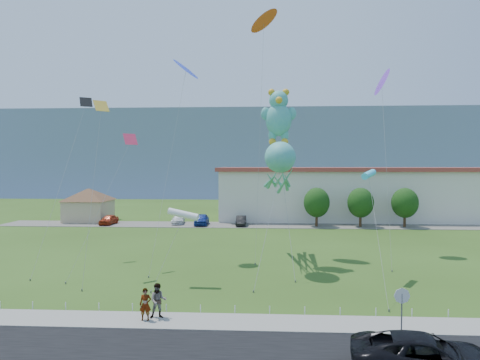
% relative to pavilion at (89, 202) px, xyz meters
% --- Properties ---
extents(ground, '(160.00, 160.00, 0.00)m').
position_rel_pavilion_xyz_m(ground, '(24.00, -38.00, -3.02)').
color(ground, '#2D4A15').
rests_on(ground, ground).
extents(sidewalk, '(80.00, 2.50, 0.10)m').
position_rel_pavilion_xyz_m(sidewalk, '(24.00, -40.75, -2.97)').
color(sidewalk, gray).
rests_on(sidewalk, ground).
extents(parking_strip, '(70.00, 6.00, 0.06)m').
position_rel_pavilion_xyz_m(parking_strip, '(24.00, -3.00, -2.99)').
color(parking_strip, '#59544C').
rests_on(parking_strip, ground).
extents(hill_ridge, '(160.00, 50.00, 25.00)m').
position_rel_pavilion_xyz_m(hill_ridge, '(24.00, 82.00, 9.48)').
color(hill_ridge, slate).
rests_on(hill_ridge, ground).
extents(pavilion, '(9.20, 9.20, 5.00)m').
position_rel_pavilion_xyz_m(pavilion, '(0.00, 0.00, 0.00)').
color(pavilion, tan).
rests_on(pavilion, ground).
extents(warehouse, '(61.00, 15.00, 8.20)m').
position_rel_pavilion_xyz_m(warehouse, '(50.00, 6.00, 1.10)').
color(warehouse, beige).
rests_on(warehouse, ground).
extents(stop_sign, '(0.80, 0.07, 2.50)m').
position_rel_pavilion_xyz_m(stop_sign, '(33.50, -42.21, -1.15)').
color(stop_sign, slate).
rests_on(stop_sign, ground).
extents(rope_fence, '(26.05, 0.05, 0.50)m').
position_rel_pavilion_xyz_m(rope_fence, '(24.00, -39.30, -2.77)').
color(rope_fence, white).
rests_on(rope_fence, ground).
extents(tree_near, '(3.60, 3.60, 5.47)m').
position_rel_pavilion_xyz_m(tree_near, '(34.00, -4.00, 0.36)').
color(tree_near, '#3F2B19').
rests_on(tree_near, ground).
extents(tree_mid, '(3.60, 3.60, 5.47)m').
position_rel_pavilion_xyz_m(tree_mid, '(40.00, -4.00, 0.36)').
color(tree_mid, '#3F2B19').
rests_on(tree_mid, ground).
extents(tree_far, '(3.60, 3.60, 5.47)m').
position_rel_pavilion_xyz_m(tree_far, '(46.00, -4.00, 0.36)').
color(tree_far, '#3F2B19').
rests_on(tree_far, ground).
extents(suv, '(6.31, 3.65, 1.65)m').
position_rel_pavilion_xyz_m(suv, '(33.20, -46.31, -2.14)').
color(suv, black).
rests_on(suv, road).
extents(pedestrian_left, '(0.68, 0.48, 1.75)m').
position_rel_pavilion_xyz_m(pedestrian_left, '(20.20, -40.84, -2.05)').
color(pedestrian_left, gray).
rests_on(pedestrian_left, sidewalk).
extents(pedestrian_right, '(1.07, 0.91, 1.92)m').
position_rel_pavilion_xyz_m(pedestrian_right, '(20.81, -40.43, -1.96)').
color(pedestrian_right, gray).
rests_on(pedestrian_right, sidewalk).
extents(parked_car_red, '(1.92, 4.12, 1.36)m').
position_rel_pavilion_xyz_m(parked_car_red, '(4.40, -3.53, -2.28)').
color(parked_car_red, '#A72F14').
rests_on(parked_car_red, parking_strip).
extents(parked_car_white, '(2.17, 4.38, 1.23)m').
position_rel_pavilion_xyz_m(parked_car_white, '(14.21, -2.20, -2.35)').
color(parked_car_white, silver).
rests_on(parked_car_white, parking_strip).
extents(parked_car_blue, '(1.95, 4.59, 1.55)m').
position_rel_pavilion_xyz_m(parked_car_blue, '(17.83, -3.35, -2.19)').
color(parked_car_blue, navy).
rests_on(parked_car_blue, parking_strip).
extents(parked_car_black, '(1.51, 4.07, 1.33)m').
position_rel_pavilion_xyz_m(parked_car_black, '(23.47, -3.55, -2.30)').
color(parked_car_black, black).
rests_on(parked_car_black, parking_strip).
extents(octopus_kite, '(3.30, 13.62, 10.47)m').
position_rel_pavilion_xyz_m(octopus_kite, '(27.96, -27.54, 5.28)').
color(octopus_kite, teal).
rests_on(octopus_kite, ground).
extents(teddy_bear_kite, '(3.09, 7.55, 15.24)m').
position_rel_pavilion_xyz_m(teddy_bear_kite, '(27.94, -25.96, 9.90)').
color(teddy_bear_kite, teal).
rests_on(teddy_bear_kite, ground).
extents(small_kite_blue, '(2.48, 8.40, 18.16)m').
position_rel_pavilion_xyz_m(small_kite_blue, '(19.40, -24.31, 14.02)').
color(small_kite_blue, blue).
rests_on(small_kite_blue, ground).
extents(small_kite_purple, '(2.31, 9.44, 17.51)m').
position_rel_pavilion_xyz_m(small_kite_purple, '(38.28, -20.45, 13.39)').
color(small_kite_purple, purple).
rests_on(small_kite_purple, ground).
extents(small_kite_cyan, '(0.91, 8.79, 8.32)m').
position_rel_pavilion_xyz_m(small_kite_cyan, '(34.57, -30.91, 4.79)').
color(small_kite_cyan, '#38D7FF').
rests_on(small_kite_cyan, ground).
extents(small_kite_white, '(2.08, 3.46, 5.49)m').
position_rel_pavilion_xyz_m(small_kite_white, '(20.87, -33.34, 2.00)').
color(small_kite_white, white).
rests_on(small_kite_white, ground).
extents(small_kite_black, '(1.29, 9.91, 14.96)m').
position_rel_pavilion_xyz_m(small_kite_black, '(9.81, -25.17, 9.53)').
color(small_kite_black, black).
rests_on(small_kite_black, ground).
extents(small_kite_yellow, '(1.29, 5.82, 13.68)m').
position_rel_pavilion_xyz_m(small_kite_yellow, '(13.88, -30.98, 8.61)').
color(small_kite_yellow, gold).
rests_on(small_kite_yellow, ground).
extents(small_kite_pink, '(3.71, 6.49, 11.20)m').
position_rel_pavilion_xyz_m(small_kite_pink, '(15.04, -28.65, 6.51)').
color(small_kite_pink, '#E33255').
rests_on(small_kite_pink, ground).
extents(small_kite_orange, '(1.80, 6.87, 23.47)m').
position_rel_pavilion_xyz_m(small_kite_orange, '(26.61, -21.14, 19.09)').
color(small_kite_orange, '#EF541A').
rests_on(small_kite_orange, ground).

